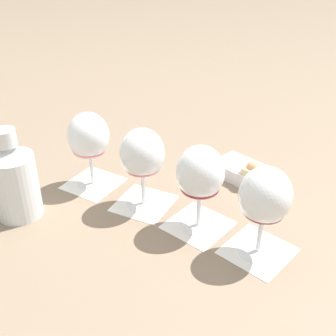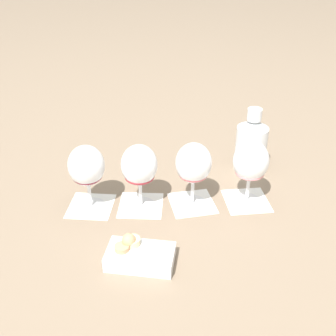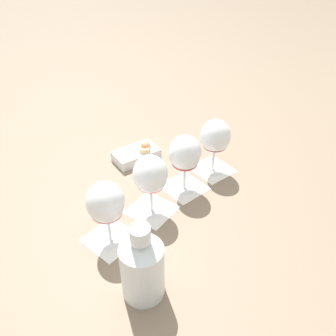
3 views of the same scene
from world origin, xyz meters
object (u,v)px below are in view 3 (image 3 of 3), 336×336
at_px(wine_glass_0, 106,205).
at_px(wine_glass_2, 185,155).
at_px(ceramic_vase, 142,266).
at_px(snack_dish, 137,154).
at_px(wine_glass_1, 151,177).
at_px(wine_glass_3, 215,139).

height_order(wine_glass_0, wine_glass_2, same).
distance_m(ceramic_vase, snack_dish, 0.52).
height_order(wine_glass_1, wine_glass_2, same).
xyz_separation_m(wine_glass_2, wine_glass_3, (0.12, 0.05, -0.00)).
bearing_deg(wine_glass_2, wine_glass_3, 22.71).
xyz_separation_m(wine_glass_2, snack_dish, (-0.08, 0.20, -0.10)).
distance_m(wine_glass_0, wine_glass_2, 0.28).
distance_m(wine_glass_2, snack_dish, 0.23).
xyz_separation_m(wine_glass_1, wine_glass_3, (0.25, 0.11, -0.00)).
relative_size(wine_glass_3, snack_dish, 1.08).
bearing_deg(wine_glass_0, snack_dish, 61.65).
bearing_deg(wine_glass_3, wine_glass_2, -157.29).
height_order(wine_glass_3, snack_dish, wine_glass_3).
bearing_deg(wine_glass_1, wine_glass_3, 24.02).
bearing_deg(wine_glass_1, wine_glass_2, 25.28).
bearing_deg(wine_glass_0, wine_glass_2, 25.39).
bearing_deg(snack_dish, wine_glass_0, -118.35).
xyz_separation_m(wine_glass_0, wine_glass_2, (0.26, 0.12, -0.00)).
bearing_deg(wine_glass_1, wine_glass_0, -154.51).
relative_size(wine_glass_1, wine_glass_2, 1.00).
bearing_deg(snack_dish, wine_glass_2, -66.55).
xyz_separation_m(wine_glass_1, wine_glass_2, (0.12, 0.06, 0.00)).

